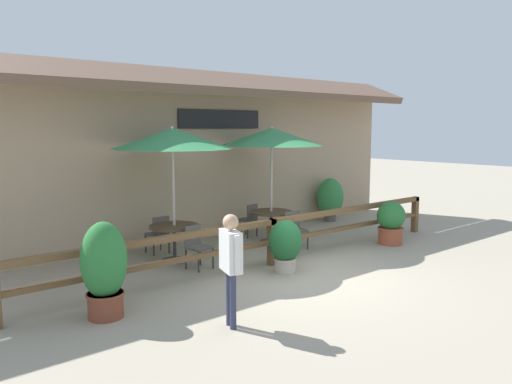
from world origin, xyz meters
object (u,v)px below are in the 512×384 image
(chair_near_wallside, at_px, (158,233))
(pedestrian, at_px, (231,255))
(dining_table_near, at_px, (174,232))
(potted_plant_small_flowering, at_px, (285,244))
(chair_near_streetside, at_px, (197,245))
(potted_plant_entrance_palm, at_px, (104,269))
(chair_middle_streetside, at_px, (295,228))
(patio_umbrella_near, at_px, (172,139))
(patio_umbrella_middle, at_px, (272,137))
(chair_middle_wallside, at_px, (249,218))
(potted_plant_corner_fern, at_px, (391,222))
(potted_plant_tall_tropical, at_px, (330,198))
(dining_table_middle, at_px, (271,217))

(chair_near_wallside, relative_size, pedestrian, 0.53)
(dining_table_near, relative_size, potted_plant_small_flowering, 1.01)
(chair_near_streetside, xyz_separation_m, potted_plant_entrance_palm, (-2.47, -1.34, 0.27))
(potted_plant_small_flowering, bearing_deg, potted_plant_entrance_palm, -179.80)
(dining_table_near, relative_size, chair_middle_streetside, 1.21)
(potted_plant_entrance_palm, relative_size, pedestrian, 0.89)
(dining_table_near, distance_m, potted_plant_small_flowering, 2.42)
(pedestrian, bearing_deg, potted_plant_small_flowering, 138.28)
(patio_umbrella_near, height_order, patio_umbrella_middle, same)
(chair_near_streetside, xyz_separation_m, chair_middle_streetside, (2.67, -0.03, 0.00))
(chair_near_wallside, bearing_deg, chair_middle_wallside, -178.69)
(dining_table_near, relative_size, chair_near_streetside, 1.21)
(patio_umbrella_near, distance_m, potted_plant_corner_fern, 5.57)
(chair_middle_streetside, relative_size, potted_plant_tall_tropical, 0.66)
(patio_umbrella_near, bearing_deg, potted_plant_corner_fern, -22.37)
(chair_near_wallside, height_order, dining_table_middle, chair_near_wallside)
(chair_near_wallside, relative_size, potted_plant_small_flowering, 0.83)
(dining_table_near, height_order, chair_near_wallside, chair_near_wallside)
(pedestrian, bearing_deg, potted_plant_corner_fern, 121.69)
(chair_middle_streetside, distance_m, potted_plant_small_flowering, 1.99)
(potted_plant_corner_fern, height_order, potted_plant_entrance_palm, potted_plant_entrance_palm)
(chair_near_streetside, bearing_deg, potted_plant_entrance_palm, -159.63)
(dining_table_middle, bearing_deg, patio_umbrella_near, -179.67)
(potted_plant_entrance_palm, bearing_deg, chair_near_wallside, 49.57)
(patio_umbrella_near, relative_size, potted_plant_entrance_palm, 1.95)
(patio_umbrella_near, bearing_deg, chair_near_streetside, -84.77)
(chair_middle_wallside, relative_size, potted_plant_tall_tropical, 0.66)
(chair_near_streetside, height_order, patio_umbrella_middle, patio_umbrella_middle)
(potted_plant_corner_fern, relative_size, potted_plant_entrance_palm, 0.72)
(patio_umbrella_near, distance_m, pedestrian, 4.06)
(potted_plant_corner_fern, bearing_deg, chair_middle_streetside, 150.13)
(dining_table_middle, height_order, potted_plant_entrance_palm, potted_plant_entrance_palm)
(chair_middle_wallside, height_order, potted_plant_entrance_palm, potted_plant_entrance_palm)
(dining_table_near, height_order, pedestrian, pedestrian)
(patio_umbrella_near, distance_m, chair_middle_streetside, 3.54)
(patio_umbrella_near, height_order, potted_plant_tall_tropical, patio_umbrella_near)
(chair_near_wallside, bearing_deg, potted_plant_entrance_palm, 49.46)
(chair_middle_wallside, bearing_deg, patio_umbrella_middle, 82.15)
(pedestrian, bearing_deg, patio_umbrella_near, 178.46)
(patio_umbrella_near, distance_m, dining_table_middle, 3.35)
(potted_plant_tall_tropical, bearing_deg, potted_plant_entrance_palm, -159.70)
(chair_near_wallside, relative_size, potted_plant_tall_tropical, 0.66)
(potted_plant_tall_tropical, bearing_deg, pedestrian, -147.36)
(potted_plant_small_flowering, bearing_deg, chair_near_wallside, 112.71)
(chair_near_wallside, height_order, patio_umbrella_middle, patio_umbrella_middle)
(chair_near_streetside, height_order, potted_plant_small_flowering, potted_plant_small_flowering)
(chair_near_streetside, height_order, potted_plant_tall_tropical, potted_plant_tall_tropical)
(chair_near_wallside, height_order, pedestrian, pedestrian)
(potted_plant_corner_fern, bearing_deg, chair_near_streetside, 165.61)
(chair_near_wallside, bearing_deg, chair_near_streetside, 91.18)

